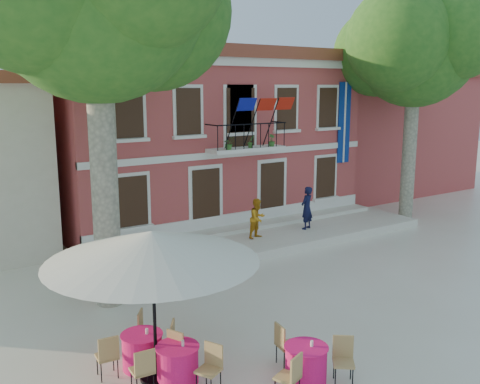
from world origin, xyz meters
name	(u,v)px	position (x,y,z in m)	size (l,w,h in m)	color
ground	(296,289)	(0.00, 0.00, 0.00)	(90.00, 90.00, 0.00)	beige
main_building	(192,134)	(2.00, 9.99, 3.78)	(13.50, 9.59, 7.50)	#AC3E42
neighbor_east	(361,132)	(14.00, 11.00, 3.22)	(9.40, 9.40, 6.40)	#AC3E42
terrace	(263,239)	(2.00, 4.40, 0.15)	(14.00, 3.40, 0.30)	silver
plane_tree_east	(416,48)	(9.70, 3.95, 7.51)	(5.18, 5.18, 10.18)	#A59E84
patio_umbrella	(152,247)	(-5.59, -2.27, 2.83)	(4.23, 4.23, 3.14)	black
pedestrian_navy	(307,208)	(3.99, 4.19, 1.16)	(0.63, 0.41, 1.72)	black
pedestrian_orange	(258,218)	(1.60, 4.22, 1.05)	(0.73, 0.57, 1.51)	orange
cafe_table_0	(178,362)	(-5.26, -2.60, 0.43)	(1.69, 1.87, 0.95)	#EC1660
cafe_table_1	(306,362)	(-3.11, -4.06, 0.43)	(1.85, 1.74, 0.95)	#EC1660
cafe_table_2	(142,349)	(-5.64, -1.70, 0.43)	(1.70, 1.86, 0.95)	#EC1660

